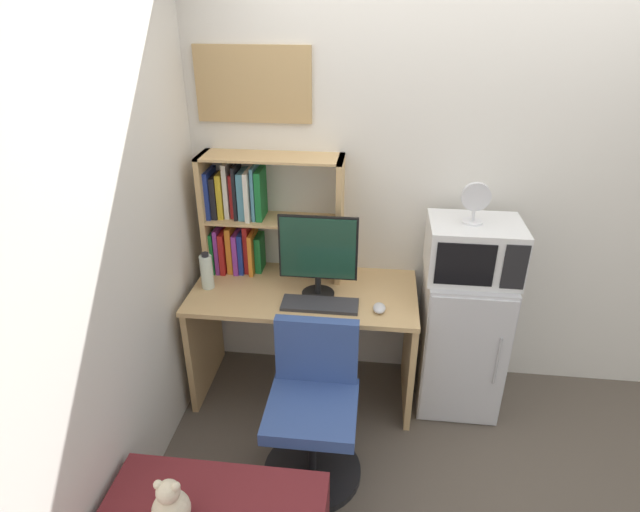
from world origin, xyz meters
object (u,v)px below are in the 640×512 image
desk_chair (313,414)px  wall_corkboard (253,85)px  hutch_bookshelf (250,216)px  desk_fan (475,201)px  keyboard (320,305)px  microwave (474,249)px  mini_fridge (460,339)px  computer_mouse (379,308)px  water_bottle (207,271)px  monitor (318,253)px  teddy_bear (171,506)px

desk_chair → wall_corkboard: bearing=115.9°
hutch_bookshelf → desk_fan: hutch_bookshelf is taller
desk_fan → keyboard: bearing=-166.3°
microwave → desk_fan: size_ratio=2.19×
hutch_bookshelf → desk_chair: 1.22m
mini_fridge → computer_mouse: bearing=-157.1°
computer_mouse → water_bottle: 1.03m
hutch_bookshelf → monitor: 0.52m
microwave → desk_chair: size_ratio=0.59×
computer_mouse → teddy_bear: size_ratio=0.43×
keyboard → microwave: 0.91m
computer_mouse → wall_corkboard: (-0.76, 0.49, 1.10)m
hutch_bookshelf → mini_fridge: 1.48m
desk_fan → desk_chair: desk_fan is taller
keyboard → teddy_bear: 1.27m
microwave → desk_chair: microwave is taller
hutch_bookshelf → desk_fan: bearing=-8.2°
mini_fridge → water_bottle: bearing=-177.5°
hutch_bookshelf → microwave: (1.30, -0.18, -0.07)m
keyboard → desk_fan: desk_fan is taller
monitor → mini_fridge: (0.86, 0.08, -0.58)m
monitor → wall_corkboard: 1.00m
monitor → computer_mouse: size_ratio=4.92×
desk_fan → teddy_bear: desk_fan is taller
hutch_bookshelf → monitor: bearing=-30.4°
mini_fridge → microwave: bearing=89.9°
monitor → teddy_bear: bearing=-108.9°
hutch_bookshelf → wall_corkboard: (0.04, 0.10, 0.75)m
microwave → teddy_bear: (-1.29, -1.35, -0.55)m
monitor → microwave: size_ratio=0.98×
desk_chair → wall_corkboard: size_ratio=1.30×
hutch_bookshelf → keyboard: bearing=-39.1°
keyboard → teddy_bear: size_ratio=1.85×
keyboard → mini_fridge: 0.91m
keyboard → microwave: size_ratio=0.85×
desk_fan → wall_corkboard: wall_corkboard is taller
computer_mouse → desk_chair: desk_chair is taller
hutch_bookshelf → mini_fridge: hutch_bookshelf is taller
computer_mouse → desk_chair: size_ratio=0.12×
monitor → desk_fan: desk_fan is taller
keyboard → water_bottle: size_ratio=1.88×
keyboard → wall_corkboard: (-0.43, 0.48, 1.11)m
keyboard → monitor: bearing=101.7°
wall_corkboard → monitor: bearing=-41.4°
keyboard → desk_fan: 1.01m
keyboard → teddy_bear: bearing=-111.7°
computer_mouse → desk_chair: (-0.31, -0.43, -0.40)m
monitor → teddy_bear: size_ratio=2.13×
mini_fridge → teddy_bear: bearing=-133.8°
keyboard → mini_fridge: (0.83, 0.20, -0.31)m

